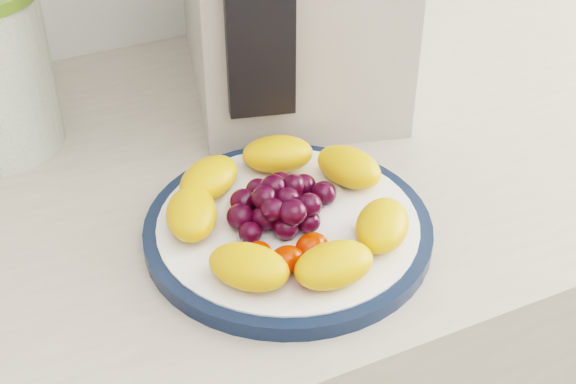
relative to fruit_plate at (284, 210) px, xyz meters
name	(u,v)px	position (x,y,z in m)	size (l,w,h in m)	color
plate_rim	(288,230)	(0.00, 0.00, -0.03)	(0.26, 0.26, 0.01)	#0F1B33
plate_face	(288,229)	(0.00, 0.00, -0.02)	(0.24, 0.24, 0.02)	white
fruit_plate	(284,210)	(0.00, 0.00, 0.00)	(0.23, 0.22, 0.04)	orange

